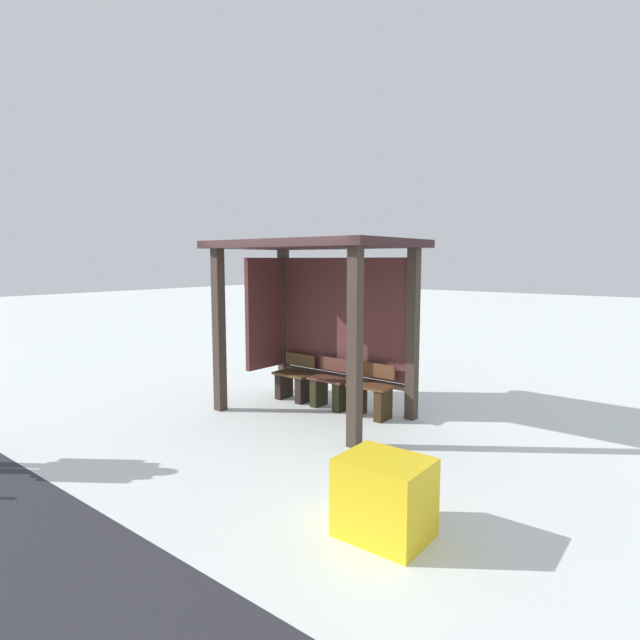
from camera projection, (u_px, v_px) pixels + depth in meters
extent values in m
plane|color=silver|center=(313.00, 414.00, 7.48)|extent=(60.00, 60.00, 0.00)
cube|color=#392C24|center=(219.00, 331.00, 7.55)|extent=(0.14, 0.14, 2.39)
cube|color=#392C24|center=(355.00, 348.00, 6.04)|extent=(0.14, 0.14, 2.39)
cube|color=#392C24|center=(284.00, 322.00, 8.63)|extent=(0.14, 0.14, 2.39)
cube|color=#392C24|center=(413.00, 335.00, 7.12)|extent=(0.14, 0.14, 2.39)
cube|color=#331F20|center=(313.00, 244.00, 7.19)|extent=(2.83, 1.79, 0.11)
cube|color=#502727|center=(342.00, 316.00, 7.86)|extent=(2.29, 0.08, 1.77)
cube|color=#392C24|center=(341.00, 377.00, 7.95)|extent=(2.29, 0.06, 0.08)
cube|color=#502727|center=(264.00, 313.00, 8.26)|extent=(0.08, 0.77, 1.77)
cube|color=#4D3A1F|center=(294.00, 374.00, 8.19)|extent=(0.63, 0.37, 0.04)
cube|color=#4D3A1F|center=(300.00, 360.00, 8.29)|extent=(0.59, 0.04, 0.20)
cube|color=black|center=(304.00, 390.00, 8.08)|extent=(0.12, 0.31, 0.41)
cube|color=black|center=(284.00, 385.00, 8.35)|extent=(0.12, 0.31, 0.41)
cube|color=#532D23|center=(330.00, 379.00, 7.73)|extent=(0.63, 0.36, 0.03)
cube|color=#532D23|center=(336.00, 365.00, 7.83)|extent=(0.59, 0.04, 0.20)
cube|color=black|center=(341.00, 396.00, 7.63)|extent=(0.12, 0.30, 0.43)
cube|color=black|center=(319.00, 392.00, 7.89)|extent=(0.12, 0.30, 0.43)
cube|color=#56331F|center=(370.00, 386.00, 7.28)|extent=(0.63, 0.36, 0.03)
cube|color=#56331F|center=(377.00, 370.00, 7.38)|extent=(0.59, 0.04, 0.20)
cube|color=#312312|center=(383.00, 405.00, 7.17)|extent=(0.12, 0.31, 0.44)
cube|color=#312312|center=(358.00, 400.00, 7.44)|extent=(0.12, 0.31, 0.44)
cube|color=yellow|center=(384.00, 497.00, 4.15)|extent=(0.71, 0.58, 0.65)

